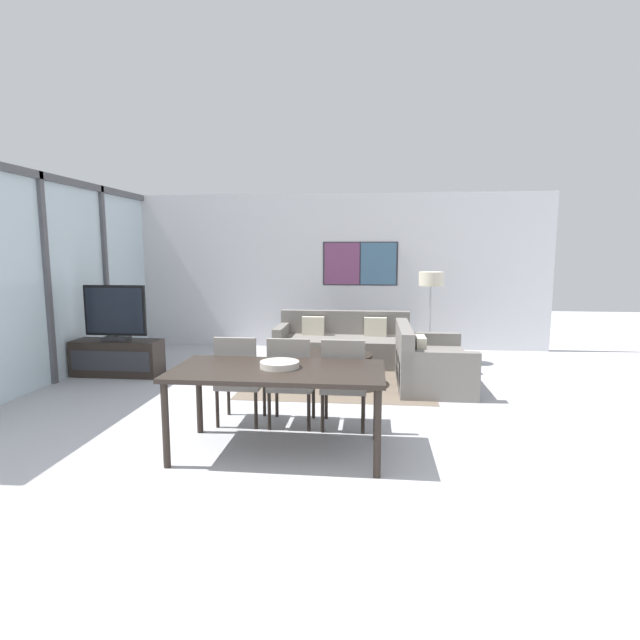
{
  "coord_description": "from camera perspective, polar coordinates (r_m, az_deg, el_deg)",
  "views": [
    {
      "loc": [
        0.83,
        -3.25,
        1.8
      ],
      "look_at": [
        0.2,
        2.74,
        0.95
      ],
      "focal_mm": 28.0,
      "sensor_mm": 36.0,
      "label": 1
    }
  ],
  "objects": [
    {
      "name": "area_rug",
      "position": [
        6.81,
        2.05,
        -7.25
      ],
      "size": [
        2.49,
        1.76,
        0.01
      ],
      "color": "#706051",
      "rests_on": "ground_plane"
    },
    {
      "name": "floor_lamp",
      "position": [
        8.04,
        12.58,
        3.95
      ],
      "size": [
        0.38,
        0.38,
        1.46
      ],
      "color": "#2D2D33",
      "rests_on": "ground_plane"
    },
    {
      "name": "tv_console",
      "position": [
        7.77,
        -22.12,
        -4.02
      ],
      "size": [
        1.25,
        0.44,
        0.51
      ],
      "color": "black",
      "rests_on": "ground_plane"
    },
    {
      "name": "wall_back",
      "position": [
        9.16,
        0.88,
        5.56
      ],
      "size": [
        7.96,
        0.09,
        2.8
      ],
      "color": "silver",
      "rests_on": "ground_plane"
    },
    {
      "name": "ground_plane",
      "position": [
        3.81,
        -7.86,
        -20.26
      ],
      "size": [
        24.0,
        24.0,
        0.0
      ],
      "primitive_type": "plane",
      "color": "#B2B2B7"
    },
    {
      "name": "sofa_main",
      "position": [
        8.02,
        2.7,
        -2.98
      ],
      "size": [
        2.11,
        0.93,
        0.8
      ],
      "color": "slate",
      "rests_on": "ground_plane"
    },
    {
      "name": "dining_chair_right",
      "position": [
        5.02,
        2.71,
        -6.81
      ],
      "size": [
        0.46,
        0.46,
        0.94
      ],
      "color": "gray",
      "rests_on": "ground_plane"
    },
    {
      "name": "dining_chair_left",
      "position": [
        5.22,
        -9.26,
        -6.35
      ],
      "size": [
        0.46,
        0.46,
        0.94
      ],
      "color": "gray",
      "rests_on": "ground_plane"
    },
    {
      "name": "dining_chair_centre",
      "position": [
        5.1,
        -3.38,
        -6.6
      ],
      "size": [
        0.46,
        0.46,
        0.94
      ],
      "color": "gray",
      "rests_on": "ground_plane"
    },
    {
      "name": "dining_table",
      "position": [
        4.42,
        -4.82,
        -6.45
      ],
      "size": [
        1.86,
        0.93,
        0.77
      ],
      "color": "black",
      "rests_on": "ground_plane"
    },
    {
      "name": "fruit_bowl",
      "position": [
        4.42,
        -4.64,
        -5.03
      ],
      "size": [
        0.35,
        0.35,
        0.06
      ],
      "color": "#B7B2A8",
      "rests_on": "dining_table"
    },
    {
      "name": "television",
      "position": [
        7.67,
        -22.37,
        0.68
      ],
      "size": [
        0.9,
        0.2,
        0.79
      ],
      "color": "#2D2D33",
      "rests_on": "tv_console"
    },
    {
      "name": "coffee_table",
      "position": [
        6.74,
        2.06,
        -4.73
      ],
      "size": [
        0.93,
        0.93,
        0.41
      ],
      "color": "black",
      "rests_on": "ground_plane"
    },
    {
      "name": "sofa_side",
      "position": [
        6.82,
        12.1,
        -5.11
      ],
      "size": [
        0.93,
        1.51,
        0.8
      ],
      "rotation": [
        0.0,
        0.0,
        1.57
      ],
      "color": "slate",
      "rests_on": "ground_plane"
    },
    {
      "name": "window_wall_left",
      "position": [
        7.54,
        -28.97,
        5.01
      ],
      "size": [
        0.07,
        5.87,
        2.8
      ],
      "color": "silver",
      "rests_on": "ground_plane"
    }
  ]
}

